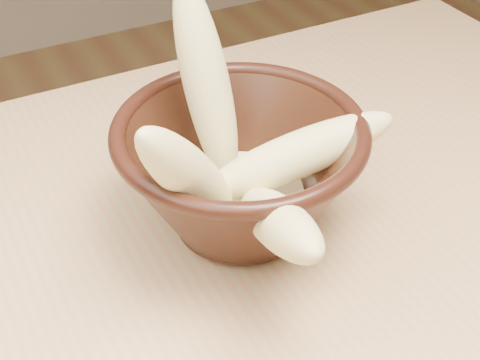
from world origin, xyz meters
The scene contains 6 objects.
bowl centered at (0.11, 0.08, 0.82)m, with size 0.21×0.21×0.11m.
milk_puddle centered at (0.11, 0.08, 0.79)m, with size 0.12×0.12×0.02m, color #F6E9C6.
banana_upright centered at (0.10, 0.13, 0.88)m, with size 0.04×0.04×0.18m, color #F5E591.
banana_left centered at (0.05, 0.05, 0.86)m, with size 0.04×0.04×0.16m, color #F5E591.
banana_across centered at (0.15, 0.06, 0.84)m, with size 0.04×0.04×0.17m, color #F5E591.
banana_front centered at (0.09, 0.00, 0.83)m, with size 0.04×0.04×0.18m, color #F5E591.
Camera 1 is at (-0.10, -0.31, 1.16)m, focal length 50.00 mm.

